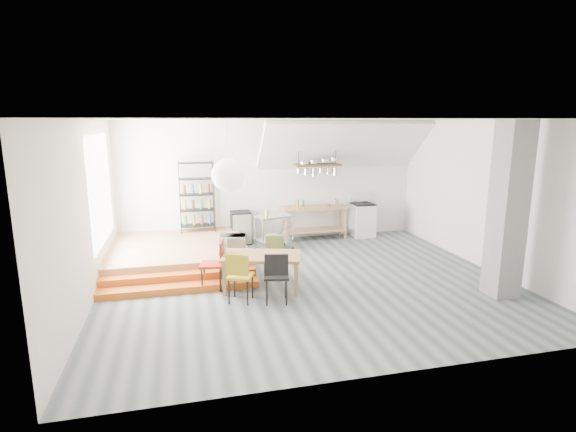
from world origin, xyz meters
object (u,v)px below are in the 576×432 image
object	(u,v)px
stove	(362,219)
mini_fridge	(241,228)
dining_table	(262,258)
rolling_cart	(274,228)

from	to	relation	value
stove	mini_fridge	world-z (taller)	stove
stove	dining_table	xyz separation A→B (m)	(-3.46, -3.36, 0.14)
mini_fridge	dining_table	bearing A→B (deg)	-91.09
dining_table	mini_fridge	xyz separation A→B (m)	(0.06, 3.40, -0.19)
stove	mini_fridge	size ratio (longest dim) A/B	1.38
dining_table	mini_fridge	size ratio (longest dim) A/B	1.91
dining_table	mini_fridge	distance (m)	3.41
stove	dining_table	size ratio (longest dim) A/B	0.72
stove	rolling_cart	xyz separation A→B (m)	(-2.70, -0.85, 0.10)
stove	dining_table	distance (m)	4.83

